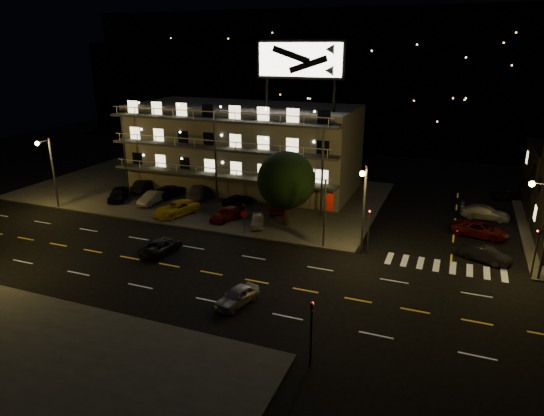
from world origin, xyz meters
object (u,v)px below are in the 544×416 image
(lot_car_4, at_px, (257,220))
(road_car_east, at_px, (237,296))
(tree, at_px, (286,182))
(lot_car_2, at_px, (176,208))
(side_car_0, at_px, (485,254))
(lot_car_7, at_px, (198,191))
(road_car_west, at_px, (161,246))

(lot_car_4, relative_size, road_car_east, 0.97)
(tree, xyz_separation_m, lot_car_2, (-11.93, -1.54, -3.78))
(side_car_0, bearing_deg, lot_car_7, 101.40)
(side_car_0, bearing_deg, road_car_east, 154.10)
(lot_car_2, relative_size, road_car_east, 1.39)
(lot_car_4, xyz_separation_m, road_car_east, (4.69, -14.61, -0.13))
(lot_car_4, relative_size, side_car_0, 0.89)
(lot_car_7, distance_m, road_car_east, 25.93)
(lot_car_7, distance_m, road_car_west, 16.11)
(side_car_0, height_order, road_car_east, side_car_0)
(lot_car_2, distance_m, road_car_west, 9.72)
(lot_car_7, bearing_deg, side_car_0, 148.35)
(tree, relative_size, road_car_west, 1.69)
(side_car_0, distance_m, road_car_west, 28.02)
(tree, relative_size, lot_car_2, 1.46)
(lot_car_4, relative_size, road_car_west, 0.81)
(lot_car_2, bearing_deg, lot_car_4, 21.53)
(road_car_east, bearing_deg, road_car_west, 165.94)
(tree, relative_size, side_car_0, 1.86)
(lot_car_7, relative_size, road_car_east, 1.41)
(road_car_west, bearing_deg, tree, -123.32)
(tree, distance_m, lot_car_4, 4.83)
(lot_car_4, bearing_deg, lot_car_2, 156.95)
(lot_car_2, bearing_deg, tree, 28.66)
(lot_car_2, bearing_deg, lot_car_7, 120.42)
(lot_car_2, distance_m, lot_car_4, 9.48)
(lot_car_7, relative_size, road_car_west, 1.18)
(side_car_0, relative_size, road_car_west, 0.91)
(lot_car_2, bearing_deg, road_car_west, -44.32)
(road_car_east, bearing_deg, lot_car_4, 123.10)
(tree, bearing_deg, side_car_0, -5.89)
(lot_car_2, bearing_deg, road_car_east, -24.51)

